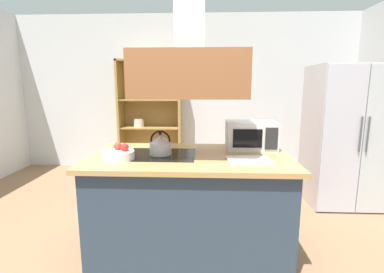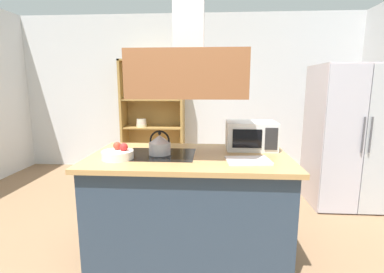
% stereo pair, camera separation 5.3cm
% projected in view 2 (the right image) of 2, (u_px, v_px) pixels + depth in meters
% --- Properties ---
extents(ground_plane, '(7.80, 7.80, 0.00)m').
position_uv_depth(ground_plane, '(158.00, 267.00, 2.36)').
color(ground_plane, '#876648').
extents(wall_back, '(6.00, 0.12, 2.70)m').
position_uv_depth(wall_back, '(187.00, 93.00, 5.06)').
color(wall_back, silver).
rests_on(wall_back, ground).
extents(kitchen_island, '(1.72, 0.98, 0.90)m').
position_uv_depth(kitchen_island, '(189.00, 203.00, 2.53)').
color(kitchen_island, '#2A394C').
rests_on(kitchen_island, ground).
extents(range_hood, '(0.90, 0.70, 1.30)m').
position_uv_depth(range_hood, '(189.00, 60.00, 2.30)').
color(range_hood, brown).
extents(refrigerator, '(0.90, 0.77, 1.74)m').
position_uv_depth(refrigerator, '(349.00, 136.00, 3.50)').
color(refrigerator, '#BEB1B5').
rests_on(refrigerator, ground).
extents(dish_cabinet, '(1.08, 0.40, 1.92)m').
position_uv_depth(dish_cabinet, '(153.00, 122.00, 4.98)').
color(dish_cabinet, '#A57E40').
rests_on(dish_cabinet, ground).
extents(kettle, '(0.19, 0.19, 0.21)m').
position_uv_depth(kettle, '(160.00, 145.00, 2.45)').
color(kettle, '#B1B2BB').
rests_on(kettle, kitchen_island).
extents(cutting_board, '(0.36, 0.27, 0.02)m').
position_uv_depth(cutting_board, '(248.00, 160.00, 2.24)').
color(cutting_board, white).
rests_on(cutting_board, kitchen_island).
extents(microwave, '(0.46, 0.35, 0.26)m').
position_uv_depth(microwave, '(251.00, 135.00, 2.67)').
color(microwave, silver).
rests_on(microwave, kitchen_island).
extents(fruit_bowl, '(0.26, 0.26, 0.13)m').
position_uv_depth(fruit_bowl, '(118.00, 154.00, 2.31)').
color(fruit_bowl, silver).
rests_on(fruit_bowl, kitchen_island).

